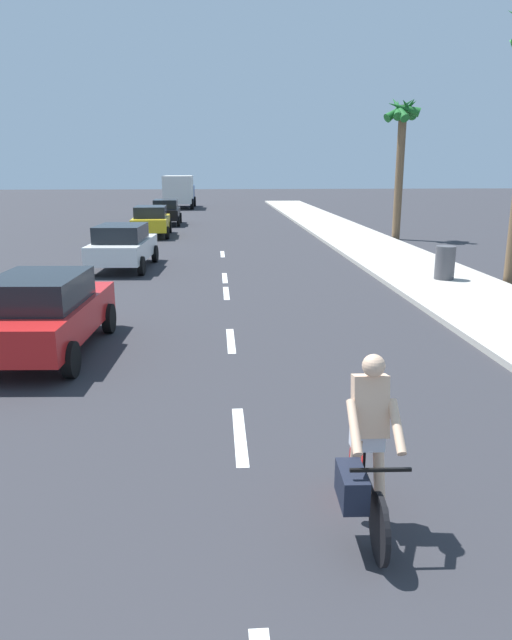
# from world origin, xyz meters

# --- Properties ---
(ground_plane) EXTENTS (160.00, 160.00, 0.00)m
(ground_plane) POSITION_xyz_m (0.00, 20.00, 0.00)
(ground_plane) COLOR #2D2D33
(sidewalk_strip) EXTENTS (3.60, 80.00, 0.14)m
(sidewalk_strip) POSITION_xyz_m (6.71, 22.00, 0.07)
(sidewalk_strip) COLOR #B2ADA3
(sidewalk_strip) RESTS_ON ground
(lane_stripe_2) EXTENTS (0.16, 1.80, 0.01)m
(lane_stripe_2) POSITION_xyz_m (0.00, 7.30, 0.00)
(lane_stripe_2) COLOR white
(lane_stripe_2) RESTS_ON ground
(lane_stripe_3) EXTENTS (0.16, 1.80, 0.01)m
(lane_stripe_3) POSITION_xyz_m (0.00, 11.80, 0.00)
(lane_stripe_3) COLOR white
(lane_stripe_3) RESTS_ON ground
(lane_stripe_4) EXTENTS (0.16, 1.80, 0.01)m
(lane_stripe_4) POSITION_xyz_m (0.00, 16.60, 0.00)
(lane_stripe_4) COLOR white
(lane_stripe_4) RESTS_ON ground
(lane_stripe_5) EXTENTS (0.16, 1.80, 0.01)m
(lane_stripe_5) POSITION_xyz_m (0.00, 19.01, 0.00)
(lane_stripe_5) COLOR white
(lane_stripe_5) RESTS_ON ground
(lane_stripe_6) EXTENTS (0.16, 1.80, 0.01)m
(lane_stripe_6) POSITION_xyz_m (0.00, 24.48, 0.00)
(lane_stripe_6) COLOR white
(lane_stripe_6) RESTS_ON ground
(cyclist) EXTENTS (0.62, 1.71, 1.82)m
(cyclist) POSITION_xyz_m (1.13, 5.08, 0.83)
(cyclist) COLOR black
(cyclist) RESTS_ON ground
(parked_car_red) EXTENTS (2.14, 4.29, 1.57)m
(parked_car_red) POSITION_xyz_m (-3.60, 11.18, 0.84)
(parked_car_red) COLOR red
(parked_car_red) RESTS_ON ground
(parked_car_white) EXTENTS (2.16, 4.32, 1.57)m
(parked_car_white) POSITION_xyz_m (-3.57, 21.11, 0.84)
(parked_car_white) COLOR white
(parked_car_white) RESTS_ON ground
(parked_car_yellow) EXTENTS (2.03, 4.24, 1.57)m
(parked_car_yellow) POSITION_xyz_m (-3.61, 31.29, 0.84)
(parked_car_yellow) COLOR gold
(parked_car_yellow) RESTS_ON ground
(parked_car_black) EXTENTS (1.85, 3.89, 1.57)m
(parked_car_black) POSITION_xyz_m (-3.34, 37.69, 0.83)
(parked_car_black) COLOR black
(parked_car_black) RESTS_ON ground
(delivery_truck) EXTENTS (2.75, 6.28, 2.80)m
(delivery_truck) POSITION_xyz_m (-3.41, 53.42, 1.50)
(delivery_truck) COLOR #23478C
(delivery_truck) RESTS_ON ground
(palm_tree_far) EXTENTS (1.83, 1.81, 6.97)m
(palm_tree_far) POSITION_xyz_m (8.75, 29.10, 5.29)
(palm_tree_far) COLOR brown
(palm_tree_far) RESTS_ON ground
(trash_bin_far) EXTENTS (0.60, 0.60, 1.03)m
(trash_bin_far) POSITION_xyz_m (6.79, 17.61, 0.65)
(trash_bin_far) COLOR #47474C
(trash_bin_far) RESTS_ON sidewalk_strip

